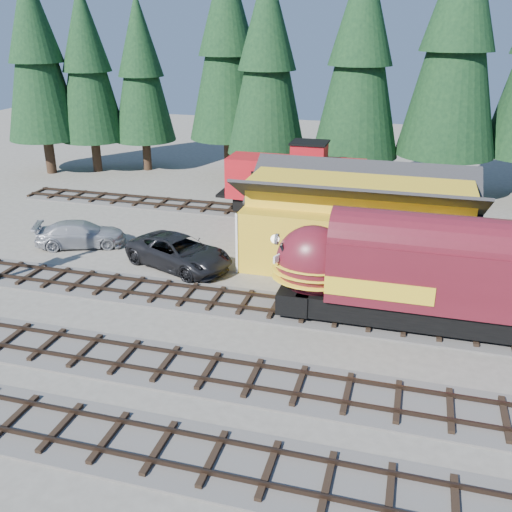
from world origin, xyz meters
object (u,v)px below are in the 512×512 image
(locomotive, at_px, (431,280))
(pickup_truck_a, at_px, (179,252))
(pickup_truck_b, at_px, (81,234))
(depot, at_px, (357,214))
(caboose, at_px, (296,182))

(locomotive, relative_size, pickup_truck_a, 2.33)
(pickup_truck_a, height_order, pickup_truck_b, pickup_truck_a)
(depot, relative_size, pickup_truck_b, 2.41)
(caboose, bearing_deg, pickup_truck_b, -140.90)
(depot, bearing_deg, caboose, 123.88)
(depot, xyz_separation_m, caboose, (-5.04, 7.50, -0.53))
(depot, distance_m, caboose, 9.05)
(locomotive, relative_size, pickup_truck_b, 2.77)
(depot, height_order, locomotive, depot)
(caboose, bearing_deg, depot, -56.12)
(locomotive, relative_size, caboose, 1.57)
(pickup_truck_b, bearing_deg, locomotive, -125.55)
(locomotive, bearing_deg, depot, 121.23)
(depot, bearing_deg, locomotive, -58.77)
(caboose, bearing_deg, locomotive, -57.33)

